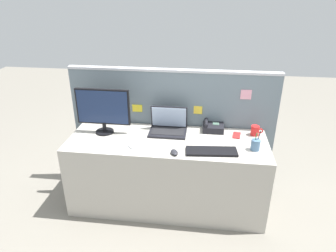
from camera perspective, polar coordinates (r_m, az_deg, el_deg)
name	(u,v)px	position (r m, az deg, el deg)	size (l,w,h in m)	color
ground_plane	(167,202)	(3.30, -0.11, -13.79)	(10.00, 10.00, 0.00)	slate
desk	(167,172)	(3.09, -0.12, -8.54)	(1.87, 0.67, 0.73)	#ADA89E
cubicle_divider	(172,130)	(3.27, 0.72, -0.66)	(2.10, 0.08, 1.30)	slate
desktop_monitor	(103,109)	(3.02, -11.89, 3.12)	(0.52, 0.17, 0.44)	black
laptop	(168,126)	(3.03, 0.05, 0.03)	(0.36, 0.25, 0.25)	black
desk_phone	(213,127)	(3.10, 8.21, -0.19)	(0.21, 0.18, 0.10)	black
keyboard_main	(211,151)	(2.72, 8.00, -4.65)	(0.44, 0.15, 0.02)	black
computer_mouse_right_hand	(174,152)	(2.67, 1.17, -4.88)	(0.06, 0.10, 0.03)	#232328
pen_cup	(255,145)	(2.82, 15.81, -3.31)	(0.08, 0.08, 0.19)	#4C7093
cell_phone_red_case	(237,135)	(3.05, 12.53, -1.68)	(0.07, 0.14, 0.01)	#B22323
cell_phone_silver_slab	(136,145)	(2.82, -5.93, -3.53)	(0.07, 0.13, 0.01)	#B7BAC1
coffee_mug	(255,131)	(3.09, 15.77, -0.81)	(0.12, 0.08, 0.10)	red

